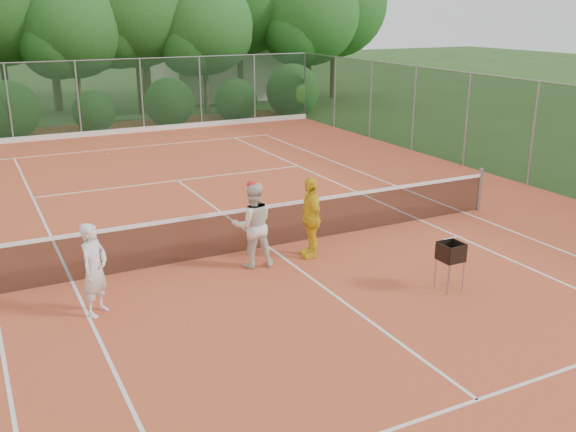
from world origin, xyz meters
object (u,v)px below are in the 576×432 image
object	(u,v)px
ball_hopper	(451,253)
player_yellow	(311,217)
player_white	(94,269)
player_center_grp	(253,225)

from	to	relation	value
ball_hopper	player_yellow	bearing A→B (deg)	113.83
player_white	player_center_grp	xyz separation A→B (m)	(3.21, 0.75, 0.07)
player_yellow	player_center_grp	bearing A→B (deg)	-80.17
player_center_grp	player_white	bearing A→B (deg)	-166.87
player_white	player_yellow	bearing A→B (deg)	-35.95
player_yellow	ball_hopper	world-z (taller)	player_yellow
player_white	ball_hopper	size ratio (longest dim) A/B	1.78
ball_hopper	player_white	bearing A→B (deg)	156.96
player_white	player_center_grp	distance (m)	3.30
player_center_grp	player_yellow	world-z (taller)	player_center_grp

